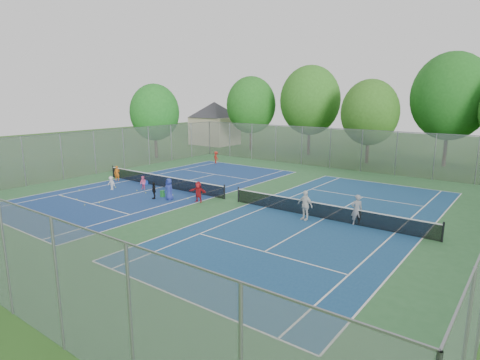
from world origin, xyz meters
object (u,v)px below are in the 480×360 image
object	(u,v)px
ball_hopper	(162,194)
net_left	(162,181)
net_right	(324,212)
ball_crate	(145,183)
instructor	(357,210)

from	to	relation	value
ball_hopper	net_left	bearing A→B (deg)	137.76
net_right	ball_crate	xyz separation A→B (m)	(-15.82, -0.26, -0.30)
ball_crate	ball_hopper	size ratio (longest dim) A/B	0.76
net_left	ball_hopper	world-z (taller)	net_left
net_right	net_left	bearing A→B (deg)	180.00
net_right	ball_hopper	xyz separation A→B (m)	(-11.58, -2.20, -0.21)
ball_hopper	ball_crate	bearing A→B (deg)	155.39
net_left	net_right	size ratio (longest dim) A/B	1.00
net_left	ball_hopper	bearing A→B (deg)	-42.24
ball_crate	ball_hopper	bearing A→B (deg)	-24.61
net_left	ball_hopper	xyz separation A→B (m)	(2.42, -2.20, -0.21)
net_left	instructor	world-z (taller)	instructor
net_left	ball_crate	world-z (taller)	net_left
net_right	ball_hopper	world-z (taller)	net_right
net_right	instructor	distance (m)	1.97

